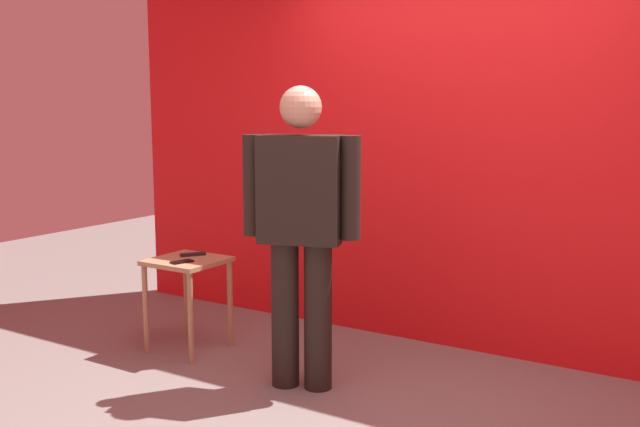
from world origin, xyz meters
TOP-DOWN VIEW (x-y plane):
  - ground_plane at (0.00, 0.00)m, footprint 12.00×12.00m
  - back_wall_red at (0.00, 1.45)m, footprint 5.52×0.12m
  - standing_person at (-0.50, 0.27)m, footprint 0.69×0.37m
  - side_table at (-1.50, 0.41)m, footprint 0.46×0.46m
  - cell_phone at (-1.45, 0.30)m, footprint 0.11×0.16m
  - tv_remote at (-1.53, 0.50)m, footprint 0.13×0.16m

SIDE VIEW (x-z plane):
  - ground_plane at x=0.00m, z-range 0.00..0.00m
  - side_table at x=-1.50m, z-range 0.19..0.82m
  - cell_phone at x=-1.45m, z-range 0.62..0.63m
  - tv_remote at x=-1.53m, z-range 0.62..0.64m
  - standing_person at x=-0.50m, z-range 0.10..1.85m
  - back_wall_red at x=0.00m, z-range 0.00..2.94m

